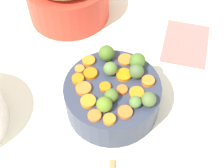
{
  "coord_description": "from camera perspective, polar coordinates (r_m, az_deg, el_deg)",
  "views": [
    {
      "loc": [
        -0.48,
        -0.03,
        0.74
      ],
      "look_at": [
        -0.01,
        0.0,
        0.12
      ],
      "focal_mm": 50.78,
      "sensor_mm": 36.0,
      "label": 1
    }
  ],
  "objects": [
    {
      "name": "tabletop",
      "position": [
        0.88,
        0.13,
        -3.77
      ],
      "size": [
        2.4,
        2.4,
        0.02
      ],
      "primitive_type": "cube",
      "color": "white",
      "rests_on": "ground"
    },
    {
      "name": "serving_bowl_carrots",
      "position": [
        0.82,
        -0.0,
        -2.34
      ],
      "size": [
        0.25,
        0.25,
        0.09
      ],
      "primitive_type": "cylinder",
      "color": "#353D54",
      "rests_on": "tabletop"
    },
    {
      "name": "carrot_slice_0",
      "position": [
        0.79,
        6.52,
        0.52
      ],
      "size": [
        0.04,
        0.04,
        0.01
      ],
      "primitive_type": "cylinder",
      "rotation": [
        0.0,
        0.0,
        1.84
      ],
      "color": "orange",
      "rests_on": "serving_bowl_carrots"
    },
    {
      "name": "carrot_slice_1",
      "position": [
        0.74,
        2.38,
        -5.11
      ],
      "size": [
        0.05,
        0.05,
        0.01
      ],
      "primitive_type": "cylinder",
      "rotation": [
        0.0,
        0.0,
        5.27
      ],
      "color": "orange",
      "rests_on": "serving_bowl_carrots"
    },
    {
      "name": "carrot_slice_2",
      "position": [
        0.76,
        -4.29,
        -3.14
      ],
      "size": [
        0.04,
        0.04,
        0.01
      ],
      "primitive_type": "cylinder",
      "rotation": [
        0.0,
        0.0,
        4.54
      ],
      "color": "orange",
      "rests_on": "serving_bowl_carrots"
    },
    {
      "name": "carrot_slice_3",
      "position": [
        0.73,
        -0.15,
        -6.42
      ],
      "size": [
        0.04,
        0.04,
        0.01
      ],
      "primitive_type": "cylinder",
      "rotation": [
        0.0,
        0.0,
        2.52
      ],
      "color": "orange",
      "rests_on": "serving_bowl_carrots"
    },
    {
      "name": "carrot_slice_4",
      "position": [
        0.78,
        -5.14,
        -0.83
      ],
      "size": [
        0.05,
        0.05,
        0.01
      ],
      "primitive_type": "cylinder",
      "rotation": [
        0.0,
        0.0,
        4.97
      ],
      "color": "orange",
      "rests_on": "serving_bowl_carrots"
    },
    {
      "name": "carrot_slice_5",
      "position": [
        0.81,
        -3.89,
        1.87
      ],
      "size": [
        0.05,
        0.05,
        0.01
      ],
      "primitive_type": "cylinder",
      "rotation": [
        0.0,
        0.0,
        1.19
      ],
      "color": "orange",
      "rests_on": "serving_bowl_carrots"
    },
    {
      "name": "carrot_slice_6",
      "position": [
        0.74,
        -3.17,
        -5.74
      ],
      "size": [
        0.04,
        0.04,
        0.01
      ],
      "primitive_type": "cylinder",
      "rotation": [
        0.0,
        0.0,
        2.07
      ],
      "color": "orange",
      "rests_on": "serving_bowl_carrots"
    },
    {
      "name": "carrot_slice_7",
      "position": [
        0.78,
        1.83,
        -1.04
      ],
      "size": [
        0.03,
        0.03,
        0.01
      ],
      "primitive_type": "cylinder",
      "rotation": [
        0.0,
        0.0,
        6.08
      ],
      "color": "orange",
      "rests_on": "serving_bowl_carrots"
    },
    {
      "name": "carrot_slice_8",
      "position": [
        0.84,
        -4.21,
        4.16
      ],
      "size": [
        0.04,
        0.04,
        0.01
      ],
      "primitive_type": "cylinder",
      "rotation": [
        0.0,
        0.0,
        1.67
      ],
      "color": "orange",
      "rests_on": "serving_bowl_carrots"
    },
    {
      "name": "carrot_slice_9",
      "position": [
        0.8,
        -6.17,
        0.74
      ],
      "size": [
        0.04,
        0.04,
        0.01
      ],
      "primitive_type": "cylinder",
      "rotation": [
        0.0,
        0.0,
        1.77
      ],
      "color": "orange",
      "rests_on": "serving_bowl_carrots"
    },
    {
      "name": "carrot_slice_10",
      "position": [
        0.77,
        4.47,
        -1.59
      ],
      "size": [
        0.05,
        0.05,
        0.01
      ],
      "primitive_type": "cylinder",
      "rotation": [
        0.0,
        0.0,
        5.96
      ],
      "color": "orange",
      "rests_on": "serving_bowl_carrots"
    },
    {
      "name": "carrot_slice_11",
      "position": [
        0.8,
        2.15,
        1.63
      ],
      "size": [
        0.05,
        0.05,
        0.01
      ],
      "primitive_type": "cylinder",
      "rotation": [
        0.0,
        0.0,
        2.84
      ],
      "color": "orange",
      "rests_on": "serving_bowl_carrots"
    },
    {
      "name": "carrot_slice_12",
      "position": [
        0.78,
        -1.25,
        -0.57
      ],
      "size": [
        0.04,
        0.04,
        0.01
      ],
      "primitive_type": "cylinder",
      "rotation": [
        0.0,
        0.0,
        1.16
      ],
      "color": "orange",
      "rests_on": "serving_bowl_carrots"
    },
    {
      "name": "carrot_slice_13",
      "position": [
        0.82,
        -5.85,
        2.71
      ],
      "size": [
        0.04,
        0.04,
        0.01
      ],
      "primitive_type": "cylinder",
      "rotation": [
        0.0,
        0.0,
        3.84
      ],
      "color": "orange",
      "rests_on": "serving_bowl_carrots"
    },
    {
      "name": "carrot_slice_14",
      "position": [
        0.84,
        2.41,
        4.38
      ],
      "size": [
        0.05,
        0.05,
        0.01
      ],
      "primitive_type": "cylinder",
      "rotation": [
        0.0,
        0.0,
        5.87
      ],
      "color": "orange",
      "rests_on": "serving_bowl_carrots"
    },
    {
      "name": "brussels_sprout_0",
      "position": [
        0.79,
        4.41,
        2.29
      ],
      "size": [
        0.04,
        0.04,
        0.04
      ],
      "primitive_type": "sphere",
      "color": "#4E6B3C",
      "rests_on": "serving_bowl_carrots"
    },
    {
      "name": "brussels_sprout_1",
      "position": [
        0.8,
        -0.29,
        2.78
      ],
      "size": [
        0.04,
        0.04,
        0.04
      ],
      "primitive_type": "sphere",
      "color": "olive",
      "rests_on": "serving_bowl_carrots"
    },
    {
      "name": "brussels_sprout_2",
      "position": [
        0.83,
        -1.0,
        5.57
      ],
      "size": [
        0.04,
        0.04,
        0.04
      ],
      "primitive_type": "sphere",
      "color": "#4B7126",
      "rests_on": "serving_bowl_carrots"
    },
    {
      "name": "brussels_sprout_3",
      "position": [
        0.75,
        0.2,
        -2.06
      ],
      "size": [
        0.03,
        0.03,
        0.03
      ],
      "primitive_type": "sphere",
      "color": "#52722C",
      "rests_on": "serving_bowl_carrots"
    },
    {
      "name": "brussels_sprout_4",
      "position": [
        0.81,
        4.6,
        4.16
      ],
      "size": [
        0.04,
        0.04,
        0.04
      ],
      "primitive_type": "sphere",
      "color": "#4D752B",
      "rests_on": "serving_bowl_carrots"
    },
    {
      "name": "brussels_sprout_5",
      "position": [
        0.74,
        4.21,
        -3.23
      ],
      "size": [
        0.03,
        0.03,
        0.03
      ],
      "primitive_type": "sphere",
      "color": "#577F3D",
      "rests_on": "serving_bowl_carrots"
    },
    {
      "name": "brussels_sprout_6",
      "position": [
        0.73,
        -1.4,
        -3.7
      ],
      "size": [
        0.04,
        0.04,
        0.04
      ],
      "primitive_type": "sphere",
      "color": "olive",
      "rests_on": "serving_bowl_carrots"
    },
    {
      "name": "brussels_sprout_7",
      "position": [
        0.75,
        6.62,
        -2.77
      ],
      "size": [
        0.04,
        0.04,
        0.04
      ],
      "primitive_type": "sphere",
      "color": "#5A713B",
      "rests_on": "serving_bowl_carrots"
    },
    {
      "name": "dish_towel",
      "position": [
        1.03,
        13.06,
        7.15
      ],
      "size": [
        0.21,
        0.17,
        0.01
      ],
      "primitive_type": "cube",
      "rotation": [
        0.0,
        0.0,
        -0.18
      ],
      "color": "#B9716D",
      "rests_on": "tabletop"
    }
  ]
}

